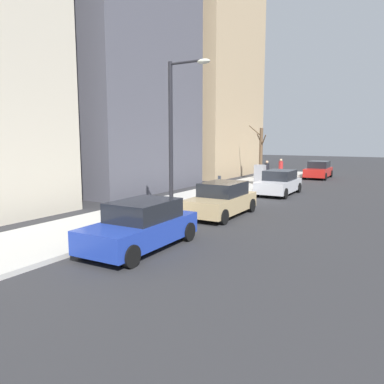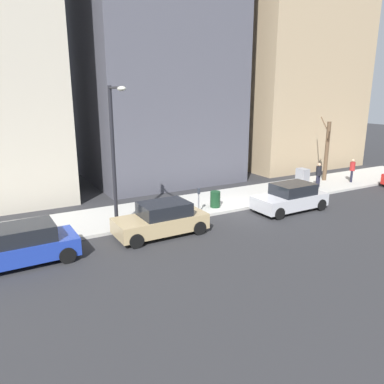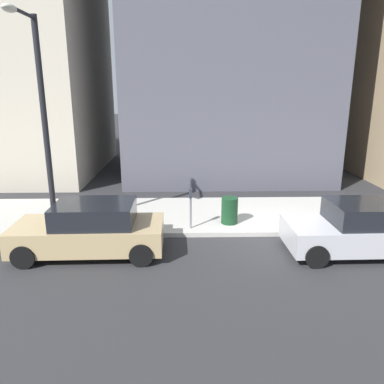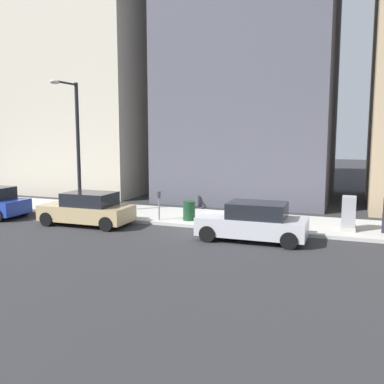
{
  "view_description": "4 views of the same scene",
  "coord_description": "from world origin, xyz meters",
  "px_view_note": "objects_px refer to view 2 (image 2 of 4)",
  "views": [
    {
      "loc": [
        -8.55,
        20.56,
        3.44
      ],
      "look_at": [
        0.5,
        5.45,
        0.96
      ],
      "focal_mm": 35.0,
      "sensor_mm": 36.0,
      "label": 1
    },
    {
      "loc": [
        -15.91,
        12.27,
        6.35
      ],
      "look_at": [
        1.41,
        2.54,
        1.05
      ],
      "focal_mm": 35.0,
      "sensor_mm": 36.0,
      "label": 2
    },
    {
      "loc": [
        -11.15,
        2.91,
        4.61
      ],
      "look_at": [
        -0.39,
        2.65,
        1.62
      ],
      "focal_mm": 35.0,
      "sensor_mm": 36.0,
      "label": 3
    },
    {
      "loc": [
        -17.43,
        -5.81,
        4.11
      ],
      "look_at": [
        1.99,
        1.61,
        1.33
      ],
      "focal_mm": 40.0,
      "sensor_mm": 36.0,
      "label": 4
    }
  ],
  "objects_px": {
    "parked_car_tan": "(162,219)",
    "parked_car_blue": "(21,245)",
    "bare_tree": "(327,150)",
    "streetlamp": "(114,147)",
    "office_tower_left": "(282,46)",
    "pedestrian_near_meter": "(352,169)",
    "trash_bin": "(215,199)",
    "parking_meter": "(199,198)",
    "parked_car_silver": "(291,198)",
    "pedestrian_midblock": "(319,174)",
    "utility_box": "(302,180)"
  },
  "relations": [
    {
      "from": "parked_car_tan",
      "to": "parked_car_blue",
      "type": "relative_size",
      "value": 1.0
    },
    {
      "from": "parked_car_blue",
      "to": "bare_tree",
      "type": "distance_m",
      "value": 21.14
    },
    {
      "from": "streetlamp",
      "to": "bare_tree",
      "type": "xyz_separation_m",
      "value": [
        2.34,
        -16.38,
        -1.65
      ]
    },
    {
      "from": "bare_tree",
      "to": "office_tower_left",
      "type": "xyz_separation_m",
      "value": [
        8.31,
        -2.76,
        7.93
      ]
    },
    {
      "from": "bare_tree",
      "to": "pedestrian_near_meter",
      "type": "relative_size",
      "value": 2.7
    },
    {
      "from": "parked_car_tan",
      "to": "trash_bin",
      "type": "distance_m",
      "value": 4.68
    },
    {
      "from": "parking_meter",
      "to": "parked_car_blue",
      "type": "bearing_deg",
      "value": 100.84
    },
    {
      "from": "parked_car_tan",
      "to": "pedestrian_near_meter",
      "type": "bearing_deg",
      "value": -82.44
    },
    {
      "from": "bare_tree",
      "to": "parked_car_silver",
      "type": "bearing_deg",
      "value": 118.95
    },
    {
      "from": "streetlamp",
      "to": "pedestrian_near_meter",
      "type": "bearing_deg",
      "value": -86.82
    },
    {
      "from": "pedestrian_midblock",
      "to": "office_tower_left",
      "type": "distance_m",
      "value": 14.18
    },
    {
      "from": "parking_meter",
      "to": "trash_bin",
      "type": "bearing_deg",
      "value": -71.37
    },
    {
      "from": "trash_bin",
      "to": "pedestrian_near_meter",
      "type": "height_order",
      "value": "pedestrian_near_meter"
    },
    {
      "from": "parked_car_tan",
      "to": "parking_meter",
      "type": "xyz_separation_m",
      "value": [
        1.57,
        -2.88,
        0.24
      ]
    },
    {
      "from": "parking_meter",
      "to": "utility_box",
      "type": "height_order",
      "value": "utility_box"
    },
    {
      "from": "parking_meter",
      "to": "pedestrian_near_meter",
      "type": "bearing_deg",
      "value": -86.46
    },
    {
      "from": "parked_car_silver",
      "to": "pedestrian_near_meter",
      "type": "relative_size",
      "value": 2.55
    },
    {
      "from": "pedestrian_midblock",
      "to": "office_tower_left",
      "type": "xyz_separation_m",
      "value": [
        9.62,
        -4.86,
        9.21
      ]
    },
    {
      "from": "streetlamp",
      "to": "office_tower_left",
      "type": "xyz_separation_m",
      "value": [
        10.64,
        -19.14,
        6.28
      ]
    },
    {
      "from": "parked_car_blue",
      "to": "parking_meter",
      "type": "bearing_deg",
      "value": -80.69
    },
    {
      "from": "parked_car_silver",
      "to": "streetlamp",
      "type": "relative_size",
      "value": 0.65
    },
    {
      "from": "parked_car_silver",
      "to": "utility_box",
      "type": "distance_m",
      "value": 4.31
    },
    {
      "from": "parked_car_blue",
      "to": "pedestrian_near_meter",
      "type": "height_order",
      "value": "pedestrian_near_meter"
    },
    {
      "from": "parked_car_blue",
      "to": "office_tower_left",
      "type": "height_order",
      "value": "office_tower_left"
    },
    {
      "from": "parking_meter",
      "to": "utility_box",
      "type": "xyz_separation_m",
      "value": [
        0.85,
        -8.33,
        -0.13
      ]
    },
    {
      "from": "parked_car_silver",
      "to": "trash_bin",
      "type": "relative_size",
      "value": 4.7
    },
    {
      "from": "parking_meter",
      "to": "pedestrian_midblock",
      "type": "distance_m",
      "value": 9.85
    },
    {
      "from": "utility_box",
      "to": "pedestrian_midblock",
      "type": "height_order",
      "value": "pedestrian_midblock"
    },
    {
      "from": "parked_car_blue",
      "to": "parking_meter",
      "type": "distance_m",
      "value": 8.97
    },
    {
      "from": "streetlamp",
      "to": "trash_bin",
      "type": "xyz_separation_m",
      "value": [
        0.62,
        -5.8,
        -3.42
      ]
    },
    {
      "from": "parking_meter",
      "to": "bare_tree",
      "type": "relative_size",
      "value": 0.3
    },
    {
      "from": "parked_car_silver",
      "to": "parking_meter",
      "type": "xyz_separation_m",
      "value": [
        1.72,
        4.88,
        0.24
      ]
    },
    {
      "from": "parking_meter",
      "to": "office_tower_left",
      "type": "relative_size",
      "value": 0.07
    },
    {
      "from": "utility_box",
      "to": "parking_meter",
      "type": "bearing_deg",
      "value": 95.82
    },
    {
      "from": "pedestrian_midblock",
      "to": "parked_car_blue",
      "type": "bearing_deg",
      "value": -6.67
    },
    {
      "from": "parked_car_silver",
      "to": "parking_meter",
      "type": "height_order",
      "value": "parked_car_silver"
    },
    {
      "from": "parked_car_blue",
      "to": "pedestrian_near_meter",
      "type": "relative_size",
      "value": 2.56
    },
    {
      "from": "pedestrian_midblock",
      "to": "trash_bin",
      "type": "bearing_deg",
      "value": -11.71
    },
    {
      "from": "parking_meter",
      "to": "trash_bin",
      "type": "relative_size",
      "value": 1.5
    },
    {
      "from": "trash_bin",
      "to": "pedestrian_near_meter",
      "type": "xyz_separation_m",
      "value": [
        0.36,
        -11.81,
        0.49
      ]
    },
    {
      "from": "utility_box",
      "to": "streetlamp",
      "type": "distance_m",
      "value": 13.23
    },
    {
      "from": "utility_box",
      "to": "parked_car_silver",
      "type": "bearing_deg",
      "value": 126.66
    },
    {
      "from": "parking_meter",
      "to": "streetlamp",
      "type": "bearing_deg",
      "value": 92.14
    },
    {
      "from": "trash_bin",
      "to": "parked_car_tan",
      "type": "bearing_deg",
      "value": 115.62
    },
    {
      "from": "parked_car_silver",
      "to": "parking_meter",
      "type": "distance_m",
      "value": 5.18
    },
    {
      "from": "parked_car_silver",
      "to": "bare_tree",
      "type": "xyz_separation_m",
      "value": [
        3.89,
        -7.04,
        1.63
      ]
    },
    {
      "from": "parked_car_tan",
      "to": "trash_bin",
      "type": "relative_size",
      "value": 4.7
    },
    {
      "from": "trash_bin",
      "to": "utility_box",
      "type": "bearing_deg",
      "value": -86.73
    },
    {
      "from": "streetlamp",
      "to": "parked_car_blue",
      "type": "bearing_deg",
      "value": 109.29
    },
    {
      "from": "parked_car_tan",
      "to": "office_tower_left",
      "type": "xyz_separation_m",
      "value": [
        12.05,
        -17.55,
        9.56
      ]
    }
  ]
}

